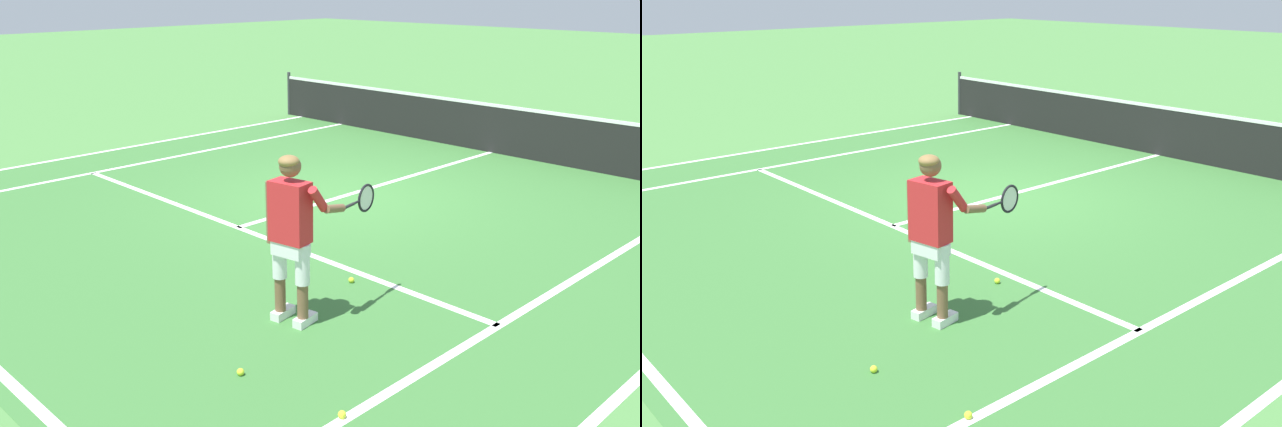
% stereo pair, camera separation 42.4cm
% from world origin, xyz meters
% --- Properties ---
extents(ground_plane, '(80.00, 80.00, 0.00)m').
position_xyz_m(ground_plane, '(0.00, 0.00, 0.00)').
color(ground_plane, '#477F3D').
extents(court_inner_surface, '(10.98, 10.65, 0.00)m').
position_xyz_m(court_inner_surface, '(0.00, -0.82, 0.00)').
color(court_inner_surface, '#387033').
rests_on(court_inner_surface, ground).
extents(line_service, '(8.23, 0.10, 0.01)m').
position_xyz_m(line_service, '(0.00, -2.09, 0.00)').
color(line_service, white).
rests_on(line_service, ground).
extents(line_centre_service, '(0.10, 6.40, 0.01)m').
position_xyz_m(line_centre_service, '(0.00, 1.11, 0.00)').
color(line_centre_service, white).
rests_on(line_centre_service, ground).
extents(line_singles_left, '(0.10, 10.25, 0.01)m').
position_xyz_m(line_singles_left, '(-4.12, -0.82, 0.00)').
color(line_singles_left, white).
rests_on(line_singles_left, ground).
extents(line_singles_right, '(0.10, 10.25, 0.01)m').
position_xyz_m(line_singles_right, '(4.12, -0.82, 0.00)').
color(line_singles_right, white).
rests_on(line_singles_right, ground).
extents(line_doubles_left, '(0.10, 10.25, 0.01)m').
position_xyz_m(line_doubles_left, '(-5.49, -0.82, 0.00)').
color(line_doubles_left, white).
rests_on(line_doubles_left, ground).
extents(tennis_net, '(11.96, 0.08, 1.07)m').
position_xyz_m(tennis_net, '(0.00, 4.31, 0.50)').
color(tennis_net, '#333338').
rests_on(tennis_net, ground).
extents(tennis_player, '(0.59, 1.19, 1.71)m').
position_xyz_m(tennis_player, '(2.61, -3.46, 0.99)').
color(tennis_player, white).
rests_on(tennis_player, ground).
extents(tennis_ball_near_feet, '(0.07, 0.07, 0.07)m').
position_xyz_m(tennis_ball_near_feet, '(2.37, -2.35, 0.03)').
color(tennis_ball_near_feet, '#CCE02D').
rests_on(tennis_ball_near_feet, ground).
extents(tennis_ball_by_baseline, '(0.07, 0.07, 0.07)m').
position_xyz_m(tennis_ball_by_baseline, '(3.04, -4.48, 0.03)').
color(tennis_ball_by_baseline, '#CCE02D').
rests_on(tennis_ball_by_baseline, ground).
extents(tennis_ball_mid_court, '(0.07, 0.07, 0.07)m').
position_xyz_m(tennis_ball_mid_court, '(4.09, -4.32, 0.03)').
color(tennis_ball_mid_court, '#CCE02D').
rests_on(tennis_ball_mid_court, ground).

